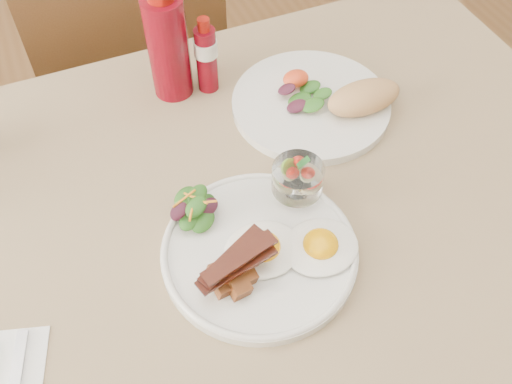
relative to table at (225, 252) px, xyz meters
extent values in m
cylinder|color=#513419|center=(0.59, 0.36, -0.31)|extent=(0.06, 0.06, 0.71)
cube|color=#513419|center=(0.00, 0.00, 0.07)|extent=(1.30, 0.85, 0.04)
cube|color=#95835B|center=(0.00, 0.00, 0.09)|extent=(1.33, 0.88, 0.00)
cylinder|color=#513419|center=(-0.18, 0.57, -0.44)|extent=(0.04, 0.04, 0.45)
cylinder|color=#513419|center=(0.18, 0.57, -0.44)|extent=(0.04, 0.04, 0.45)
cylinder|color=#513419|center=(-0.18, 0.93, -0.44)|extent=(0.04, 0.04, 0.45)
cylinder|color=#513419|center=(0.18, 0.93, -0.44)|extent=(0.04, 0.04, 0.45)
cube|color=#513419|center=(0.00, 0.75, -0.20)|extent=(0.42, 0.42, 0.03)
cube|color=#513419|center=(0.00, 0.55, 0.04)|extent=(0.42, 0.03, 0.46)
cylinder|color=silver|center=(0.03, -0.08, 0.10)|extent=(0.28, 0.28, 0.02)
ellipsoid|color=white|center=(0.11, -0.11, 0.11)|extent=(0.13, 0.12, 0.01)
ellipsoid|color=#FFA505|center=(0.11, -0.11, 0.12)|extent=(0.05, 0.05, 0.03)
ellipsoid|color=white|center=(0.03, -0.08, 0.11)|extent=(0.13, 0.12, 0.01)
ellipsoid|color=#FFA505|center=(0.03, -0.08, 0.12)|extent=(0.05, 0.05, 0.03)
cube|color=brown|center=(-0.03, -0.10, 0.12)|extent=(0.03, 0.03, 0.02)
cube|color=brown|center=(-0.01, -0.12, 0.12)|extent=(0.03, 0.03, 0.02)
cube|color=brown|center=(-0.04, -0.12, 0.12)|extent=(0.02, 0.02, 0.02)
cube|color=brown|center=(0.00, -0.10, 0.12)|extent=(0.03, 0.03, 0.02)
cube|color=brown|center=(-0.02, -0.13, 0.12)|extent=(0.03, 0.03, 0.02)
cube|color=brown|center=(-0.04, -0.09, 0.12)|extent=(0.02, 0.02, 0.02)
cube|color=brown|center=(-0.01, -0.11, 0.13)|extent=(0.03, 0.03, 0.02)
cube|color=brown|center=(-0.03, -0.11, 0.13)|extent=(0.02, 0.02, 0.02)
cube|color=#511E0D|center=(-0.02, -0.10, 0.14)|extent=(0.11, 0.05, 0.01)
cube|color=#511E0D|center=(-0.02, -0.11, 0.14)|extent=(0.11, 0.04, 0.01)
cube|color=#511E0D|center=(-0.02, -0.10, 0.15)|extent=(0.11, 0.07, 0.01)
cube|color=#511E0D|center=(-0.01, -0.11, 0.15)|extent=(0.11, 0.05, 0.01)
ellipsoid|color=#1F5316|center=(-0.04, 0.01, 0.11)|extent=(0.04, 0.03, 0.01)
ellipsoid|color=#1F5316|center=(-0.02, 0.02, 0.11)|extent=(0.04, 0.03, 0.01)
ellipsoid|color=#3A1221|center=(-0.06, 0.02, 0.12)|extent=(0.03, 0.02, 0.01)
ellipsoid|color=#1F5316|center=(-0.03, -0.01, 0.12)|extent=(0.04, 0.03, 0.01)
ellipsoid|color=#1F5316|center=(-0.05, 0.00, 0.12)|extent=(0.04, 0.03, 0.01)
ellipsoid|color=#3A1221|center=(-0.02, 0.01, 0.13)|extent=(0.03, 0.02, 0.01)
ellipsoid|color=#1F5316|center=(-0.04, 0.03, 0.13)|extent=(0.04, 0.03, 0.01)
ellipsoid|color=#1F5316|center=(-0.03, 0.03, 0.14)|extent=(0.03, 0.02, 0.01)
ellipsoid|color=#3A1221|center=(-0.06, 0.01, 0.14)|extent=(0.03, 0.02, 0.01)
ellipsoid|color=#1F5316|center=(-0.04, 0.00, 0.14)|extent=(0.04, 0.03, 0.01)
cylinder|color=orange|center=(-0.03, 0.01, 0.14)|extent=(0.03, 0.04, 0.01)
cylinder|color=orange|center=(-0.05, 0.02, 0.14)|extent=(0.04, 0.02, 0.01)
cylinder|color=orange|center=(-0.03, 0.00, 0.14)|extent=(0.04, 0.02, 0.01)
cylinder|color=orange|center=(-0.04, 0.00, 0.14)|extent=(0.02, 0.04, 0.01)
cylinder|color=white|center=(0.12, -0.01, 0.11)|extent=(0.04, 0.04, 0.01)
cylinder|color=white|center=(0.12, -0.01, 0.12)|extent=(0.02, 0.02, 0.01)
cylinder|color=white|center=(0.12, -0.01, 0.15)|extent=(0.08, 0.08, 0.04)
cylinder|color=beige|center=(0.11, 0.00, 0.14)|extent=(0.02, 0.02, 0.01)
cylinder|color=beige|center=(0.13, -0.02, 0.14)|extent=(0.02, 0.02, 0.01)
cylinder|color=beige|center=(0.12, 0.00, 0.15)|extent=(0.02, 0.02, 0.01)
cylinder|color=olive|center=(0.11, 0.00, 0.16)|extent=(0.03, 0.03, 0.01)
cone|color=red|center=(0.13, -0.02, 0.16)|extent=(0.02, 0.02, 0.02)
cone|color=red|center=(0.10, -0.01, 0.17)|extent=(0.02, 0.02, 0.02)
cone|color=red|center=(0.12, 0.00, 0.17)|extent=(0.02, 0.02, 0.02)
ellipsoid|color=#2E8135|center=(0.12, -0.01, 0.18)|extent=(0.02, 0.01, 0.00)
ellipsoid|color=#2E8135|center=(0.13, -0.01, 0.18)|extent=(0.02, 0.01, 0.00)
cylinder|color=silver|center=(0.23, 0.17, 0.10)|extent=(0.28, 0.28, 0.02)
ellipsoid|color=#1F5316|center=(0.21, 0.17, 0.11)|extent=(0.05, 0.04, 0.01)
ellipsoid|color=#1F5316|center=(0.24, 0.19, 0.11)|extent=(0.04, 0.03, 0.01)
ellipsoid|color=#3A1221|center=(0.20, 0.16, 0.12)|extent=(0.04, 0.03, 0.01)
ellipsoid|color=#1F5316|center=(0.22, 0.14, 0.12)|extent=(0.04, 0.03, 0.01)
ellipsoid|color=#1F5316|center=(0.25, 0.16, 0.12)|extent=(0.04, 0.03, 0.01)
ellipsoid|color=#3A1221|center=(0.19, 0.19, 0.12)|extent=(0.04, 0.03, 0.01)
ellipsoid|color=red|center=(0.22, 0.21, 0.12)|extent=(0.05, 0.04, 0.03)
ellipsoid|color=tan|center=(0.30, 0.12, 0.13)|extent=(0.14, 0.09, 0.05)
cylinder|color=#620510|center=(0.02, 0.31, 0.18)|extent=(0.08, 0.08, 0.19)
cylinder|color=#620510|center=(0.08, 0.29, 0.15)|extent=(0.04, 0.04, 0.12)
cylinder|color=silver|center=(0.08, 0.29, 0.18)|extent=(0.05, 0.05, 0.03)
cylinder|color=maroon|center=(0.08, 0.29, 0.22)|extent=(0.02, 0.02, 0.02)
camera|label=1|loc=(-0.15, -0.48, 0.79)|focal=40.00mm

